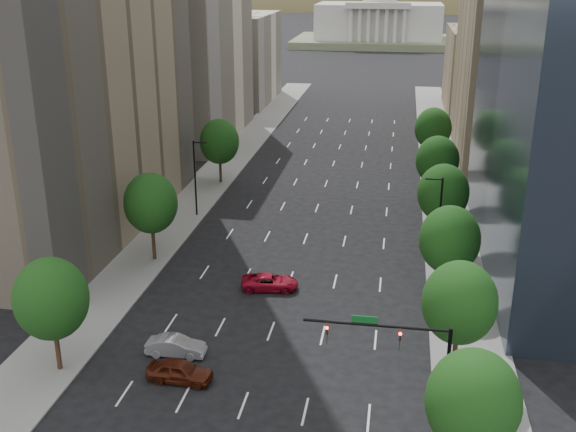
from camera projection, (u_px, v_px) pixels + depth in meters
The scene contains 23 objects.
sidewalk_left at pixel (167, 230), 75.92m from camera, with size 6.00×200.00×0.15m, color slate.
sidewalk_right at pixel (454, 247), 71.21m from camera, with size 6.00×200.00×0.15m, color slate.
midrise_cream_left at pixel (190, 31), 111.21m from camera, with size 14.00×30.00×35.00m, color beige.
filler_left at pixel (238, 58), 144.71m from camera, with size 14.00×26.00×18.00m, color beige.
parking_tan_right at pixel (511, 55), 101.68m from camera, with size 14.00×30.00×30.00m, color #8C7759.
filler_right at pixel (484, 71), 134.67m from camera, with size 14.00×26.00×16.00m, color #8C7759.
tree_right_0 at pixel (473, 402), 37.18m from camera, with size 5.20×5.20×8.39m.
tree_right_1 at pixel (460, 303), 47.25m from camera, with size 5.20×5.20×8.75m.
tree_right_2 at pixel (450, 240), 58.41m from camera, with size 5.20×5.20×8.61m.
tree_right_3 at pixel (443, 193), 69.43m from camera, with size 5.20×5.20×8.89m.
tree_right_4 at pixel (437, 161), 82.55m from camera, with size 5.20×5.20×8.46m.
tree_right_5 at pixel (433, 129), 97.28m from camera, with size 5.20×5.20×8.75m.
tree_left_0 at pixel (51, 299), 47.80m from camera, with size 5.20×5.20×8.75m.
tree_left_1 at pixel (151, 203), 66.26m from camera, with size 5.20×5.20×8.97m.
tree_left_2 at pixel (219, 142), 90.44m from camera, with size 5.20×5.20×8.68m.
streetlight_rn at pixel (439, 220), 65.25m from camera, with size 1.70×0.20×9.00m.
streetlight_ln at pixel (196, 176), 78.60m from camera, with size 1.70×0.20×9.00m.
traffic_signal at pixel (408, 351), 42.41m from camera, with size 9.12×0.40×7.38m.
capitol at pixel (379, 21), 246.40m from camera, with size 60.00×40.00×35.20m.
foothills at pixel (434, 46), 581.06m from camera, with size 720.00×413.00×263.00m.
car_maroon at pixel (180, 371), 48.21m from camera, with size 1.88×4.68×1.60m, color #44170B.
car_silver at pixel (176, 346), 51.48m from camera, with size 1.56×4.48×1.48m, color #9E9EA3.
car_red_far at pixel (270, 282), 61.95m from camera, with size 2.36×5.12×1.42m, color maroon.
Camera 1 is at (9.22, -7.66, 27.62)m, focal length 42.94 mm.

